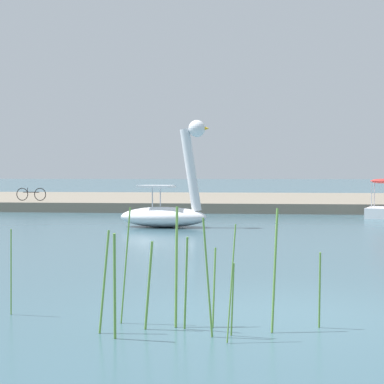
{
  "coord_description": "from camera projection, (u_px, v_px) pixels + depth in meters",
  "views": [
    {
      "loc": [
        -0.04,
        -8.85,
        1.85
      ],
      "look_at": [
        -3.12,
        15.94,
        1.2
      ],
      "focal_mm": 62.19,
      "sensor_mm": 36.0,
      "label": 1
    }
  ],
  "objects": [
    {
      "name": "swan_boat",
      "position": [
        167.0,
        207.0,
        23.36
      ],
      "size": [
        3.28,
        1.82,
        3.75
      ],
      "color": "white",
      "rests_on": "ground_plane"
    },
    {
      "name": "pedal_boat_red",
      "position": [
        384.0,
        207.0,
        28.6
      ],
      "size": [
        1.88,
        2.53,
        1.68
      ],
      "color": "white",
      "rests_on": "ground_plane"
    },
    {
      "name": "ground_plane",
      "position": [
        277.0,
        314.0,
        8.82
      ],
      "size": [
        585.07,
        585.07,
        0.0
      ],
      "primitive_type": "plane",
      "color": "#385966"
    },
    {
      "name": "shore_bank_far",
      "position": [
        275.0,
        201.0,
        40.93
      ],
      "size": [
        144.68,
        19.66,
        0.48
      ],
      "primitive_type": "cube",
      "color": "slate",
      "rests_on": "ground_plane"
    },
    {
      "name": "bicycle_parked",
      "position": [
        31.0,
        194.0,
        35.06
      ],
      "size": [
        1.7,
        0.23,
        0.69
      ],
      "color": "black",
      "rests_on": "shore_bank_far"
    },
    {
      "name": "reed_clump_foreground",
      "position": [
        179.0,
        279.0,
        7.83
      ],
      "size": [
        4.02,
        1.21,
        1.46
      ],
      "color": "#669942",
      "rests_on": "ground_plane"
    }
  ]
}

